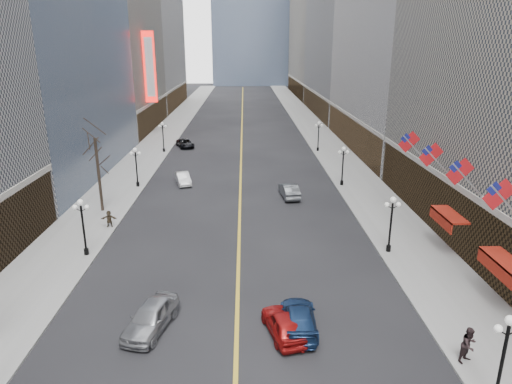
{
  "coord_description": "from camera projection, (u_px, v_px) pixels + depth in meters",
  "views": [
    {
      "loc": [
        0.54,
        -2.51,
        15.61
      ],
      "look_at": [
        1.11,
        20.27,
        8.27
      ],
      "focal_mm": 32.0,
      "sensor_mm": 36.0,
      "label": 1
    }
  ],
  "objects": [
    {
      "name": "streetlamp_west_1",
      "position": [
        83.0,
        221.0,
        34.53
      ],
      "size": [
        1.26,
        0.44,
        4.52
      ],
      "color": "black",
      "rests_on": "sidewalk_west"
    },
    {
      "name": "sidewalk_east",
      "position": [
        327.0,
        146.0,
        74.08
      ],
      "size": [
        6.0,
        230.0,
        0.15
      ],
      "primitive_type": "cube",
      "color": "gray",
      "rests_on": "ground"
    },
    {
      "name": "streetlamp_east_0",
      "position": [
        504.0,
        351.0,
        19.88
      ],
      "size": [
        1.26,
        0.44,
        4.52
      ],
      "color": "black",
      "rests_on": "sidewalk_east"
    },
    {
      "name": "car_nb_mid",
      "position": [
        183.0,
        178.0,
        53.68
      ],
      "size": [
        2.52,
        4.34,
        1.35
      ],
      "primitive_type": "imported",
      "rotation": [
        0.0,
        0.0,
        0.28
      ],
      "color": "#BABABC",
      "rests_on": "ground"
    },
    {
      "name": "streetlamp_east_2",
      "position": [
        343.0,
        162.0,
        52.23
      ],
      "size": [
        1.26,
        0.44,
        4.52
      ],
      "color": "black",
      "rests_on": "sidewalk_east"
    },
    {
      "name": "car_nb_far",
      "position": [
        185.0,
        143.0,
        73.07
      ],
      "size": [
        3.68,
        5.18,
        1.31
      ],
      "primitive_type": "imported",
      "rotation": [
        0.0,
        0.0,
        0.35
      ],
      "color": "black",
      "rests_on": "ground"
    },
    {
      "name": "tree_west_far",
      "position": [
        96.0,
        150.0,
        42.99
      ],
      "size": [
        3.6,
        3.6,
        7.92
      ],
      "color": "#2D231C",
      "rests_on": "sidewalk_west"
    },
    {
      "name": "bldg_east_c",
      "position": [
        375.0,
        5.0,
        101.33
      ],
      "size": [
        26.6,
        40.6,
        48.8
      ],
      "color": "gray",
      "rests_on": "ground"
    },
    {
      "name": "streetlamp_east_3",
      "position": [
        319.0,
        133.0,
        69.36
      ],
      "size": [
        1.26,
        0.44,
        4.52
      ],
      "color": "black",
      "rests_on": "sidewalk_east"
    },
    {
      "name": "awning_c",
      "position": [
        447.0,
        216.0,
        35.15
      ],
      "size": [
        1.4,
        4.0,
        0.93
      ],
      "color": "maroon",
      "rests_on": "ground"
    },
    {
      "name": "car_sb_mid",
      "position": [
        283.0,
        324.0,
        25.59
      ],
      "size": [
        2.63,
        4.45,
        1.42
      ],
      "primitive_type": "imported",
      "rotation": [
        0.0,
        0.0,
        3.39
      ],
      "color": "maroon",
      "rests_on": "ground"
    },
    {
      "name": "ped_west_far",
      "position": [
        109.0,
        219.0,
        40.57
      ],
      "size": [
        1.41,
        0.45,
        1.5
      ],
      "primitive_type": "imported",
      "rotation": [
        0.0,
        0.0,
        0.04
      ],
      "color": "#31281B",
      "rests_on": "sidewalk_west"
    },
    {
      "name": "awning_b",
      "position": [
        503.0,
        263.0,
        27.54
      ],
      "size": [
        1.4,
        4.0,
        0.93
      ],
      "color": "maroon",
      "rests_on": "ground"
    },
    {
      "name": "streetlamp_west_2",
      "position": [
        136.0,
        163.0,
        51.66
      ],
      "size": [
        1.26,
        0.44,
        4.52
      ],
      "color": "black",
      "rests_on": "sidewalk_west"
    },
    {
      "name": "streetlamp_west_3",
      "position": [
        163.0,
        134.0,
        68.79
      ],
      "size": [
        1.26,
        0.44,
        4.52
      ],
      "color": "black",
      "rests_on": "sidewalk_west"
    },
    {
      "name": "flag_3",
      "position": [
        462.0,
        174.0,
        30.99
      ],
      "size": [
        2.87,
        0.12,
        2.87
      ],
      "color": "#B2B2B7",
      "rests_on": "ground"
    },
    {
      "name": "flag_5",
      "position": [
        411.0,
        144.0,
        40.5
      ],
      "size": [
        2.87,
        0.12,
        2.87
      ],
      "color": "#B2B2B7",
      "rests_on": "ground"
    },
    {
      "name": "flag_2",
      "position": [
        502.0,
        197.0,
        26.23
      ],
      "size": [
        2.87,
        0.12,
        2.87
      ],
      "color": "#B2B2B7",
      "rests_on": "ground"
    },
    {
      "name": "theatre_marquee",
      "position": [
        150.0,
        67.0,
        79.23
      ],
      "size": [
        2.0,
        0.55,
        12.0
      ],
      "color": "red",
      "rests_on": "ground"
    },
    {
      "name": "sidewalk_west",
      "position": [
        155.0,
        147.0,
        73.41
      ],
      "size": [
        6.0,
        230.0,
        0.15
      ],
      "primitive_type": "cube",
      "color": "gray",
      "rests_on": "ground"
    },
    {
      "name": "ped_east_walk",
      "position": [
        469.0,
        345.0,
        23.12
      ],
      "size": [
        1.08,
        0.92,
        1.95
      ],
      "primitive_type": "imported",
      "rotation": [
        0.0,
        0.0,
        0.51
      ],
      "color": "black",
      "rests_on": "sidewalk_east"
    },
    {
      "name": "streetlamp_east_1",
      "position": [
        391.0,
        219.0,
        35.1
      ],
      "size": [
        1.26,
        0.44,
        4.52
      ],
      "color": "black",
      "rests_on": "sidewalk_east"
    },
    {
      "name": "lane_line",
      "position": [
        242.0,
        135.0,
        83.28
      ],
      "size": [
        0.25,
        200.0,
        0.02
      ],
      "primitive_type": "cube",
      "color": "gold",
      "rests_on": "ground"
    },
    {
      "name": "car_sb_far",
      "position": [
        289.0,
        191.0,
        48.95
      ],
      "size": [
        2.09,
        4.73,
        1.51
      ],
      "primitive_type": "imported",
      "rotation": [
        0.0,
        0.0,
        3.25
      ],
      "color": "#4D5155",
      "rests_on": "ground"
    },
    {
      "name": "flag_4",
      "position": [
        433.0,
        157.0,
        35.75
      ],
      "size": [
        2.87,
        0.12,
        2.87
      ],
      "color": "#B2B2B7",
      "rests_on": "ground"
    },
    {
      "name": "car_sb_near",
      "position": [
        299.0,
        318.0,
        26.15
      ],
      "size": [
        2.13,
        4.89,
        1.4
      ],
      "primitive_type": "imported",
      "rotation": [
        0.0,
        0.0,
        3.11
      ],
      "color": "navy",
      "rests_on": "ground"
    },
    {
      "name": "car_nb_near",
      "position": [
        151.0,
        317.0,
        26.07
      ],
      "size": [
        3.1,
        5.12,
        1.63
      ],
      "primitive_type": "imported",
      "rotation": [
        0.0,
        0.0,
        -0.26
      ],
      "color": "#93959A",
      "rests_on": "ground"
    }
  ]
}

